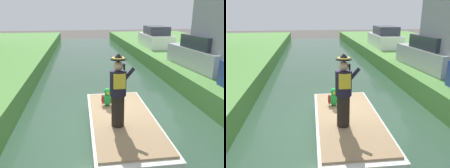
% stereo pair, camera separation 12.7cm
% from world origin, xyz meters
% --- Properties ---
extents(ground_plane, '(80.00, 80.00, 0.00)m').
position_xyz_m(ground_plane, '(0.00, 0.00, 0.00)').
color(ground_plane, '#4C4742').
extents(canal_water, '(6.29, 48.00, 0.10)m').
position_xyz_m(canal_water, '(0.00, 0.00, 0.05)').
color(canal_water, '#33513D').
rests_on(canal_water, ground).
extents(boat, '(1.87, 4.23, 0.61)m').
position_xyz_m(boat, '(0.00, -0.78, 0.40)').
color(boat, silver).
rests_on(boat, canal_water).
extents(person_pirate, '(0.61, 0.42, 1.85)m').
position_xyz_m(person_pirate, '(-0.21, -1.24, 1.64)').
color(person_pirate, black).
rests_on(person_pirate, boat).
extents(parrot_plush, '(0.36, 0.35, 0.57)m').
position_xyz_m(parrot_plush, '(-0.31, 0.10, 0.95)').
color(parrot_plush, green).
rests_on(parrot_plush, boat).
extents(parked_car_silver, '(1.98, 4.11, 1.50)m').
position_xyz_m(parked_car_silver, '(4.73, 3.53, 1.58)').
color(parked_car_silver, '#B7B7BC').
rests_on(parked_car_silver, grass_bank_far).
extents(parked_car_white, '(1.84, 4.06, 1.50)m').
position_xyz_m(parked_car_white, '(4.73, 10.47, 1.58)').
color(parked_car_white, white).
rests_on(parked_car_white, grass_bank_far).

